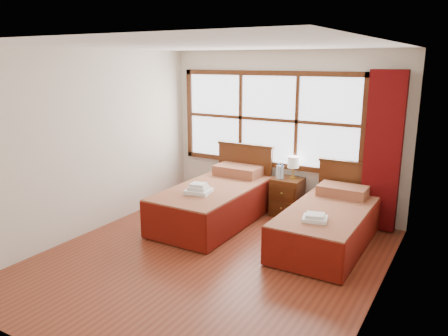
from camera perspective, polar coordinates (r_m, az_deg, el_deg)
The scene contains 15 objects.
floor at distance 5.63m, azimuth -1.92°, elevation -11.80°, with size 4.50×4.50×0.00m, color brown.
ceiling at distance 5.07m, azimuth -2.17°, elevation 15.70°, with size 4.50×4.50×0.00m, color white.
wall_back at distance 7.16m, azimuth 7.68°, elevation 4.63°, with size 4.00×4.00×0.00m, color silver.
wall_left at distance 6.47m, azimuth -17.18°, elevation 3.14°, with size 4.50×4.50×0.00m, color silver.
wall_right at distance 4.48m, azimuth 20.09°, elevation -1.69°, with size 4.50×4.50×0.00m, color silver.
window at distance 7.20m, azimuth 5.77°, elevation 6.34°, with size 3.16×0.06×1.56m.
curtain at distance 6.61m, azimuth 20.04°, elevation 1.98°, with size 0.50×0.16×2.30m, color #590809.
bed_left at distance 6.76m, azimuth -1.03°, elevation -4.32°, with size 1.10×2.13×1.07m.
bed_right at distance 6.09m, azimuth 13.45°, elevation -7.10°, with size 1.01×2.03×0.97m.
nightstand at distance 7.08m, azimuth 8.22°, elevation -3.76°, with size 0.46×0.46×0.62m.
towels_left at distance 6.31m, azimuth -3.35°, elevation -2.79°, with size 0.40×0.36×0.15m.
towels_right at distance 5.51m, azimuth 11.80°, elevation -6.37°, with size 0.35×0.32×0.09m.
lamp at distance 6.97m, azimuth 9.05°, elevation 0.67°, with size 0.18×0.18×0.35m.
bottle_near at distance 6.94m, azimuth 7.11°, elevation -0.49°, with size 0.06×0.06×0.24m.
bottle_far at distance 6.95m, azimuth 7.58°, elevation -0.54°, with size 0.06×0.06×0.23m.
Camera 1 is at (2.72, -4.28, 2.44)m, focal length 35.00 mm.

